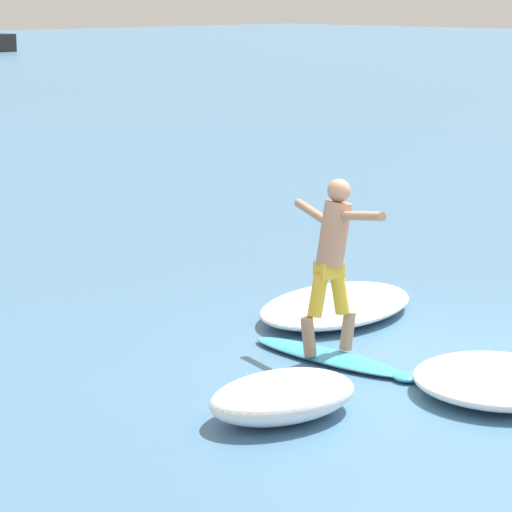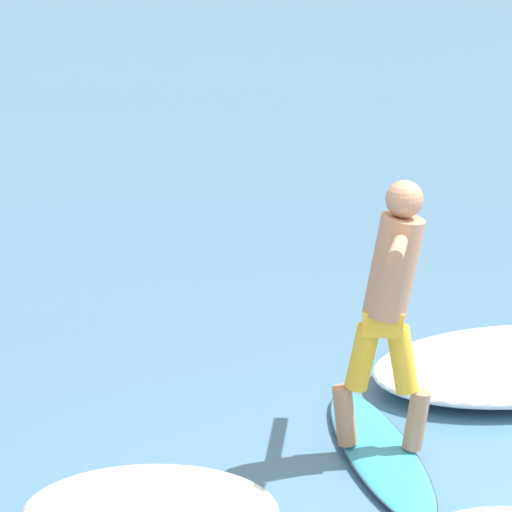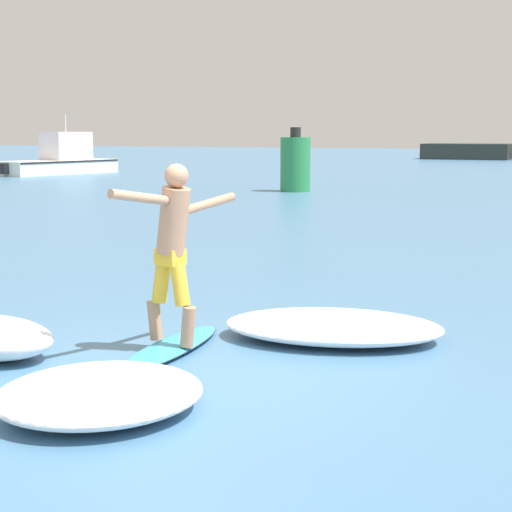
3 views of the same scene
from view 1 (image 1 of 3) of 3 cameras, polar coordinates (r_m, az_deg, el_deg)
name	(u,v)px [view 1 (image 1 of 3)]	position (r m, az deg, el deg)	size (l,w,h in m)	color
ground_plane	(419,367)	(12.36, 7.66, -5.22)	(200.00, 200.00, 0.00)	teal
surfboard	(331,357)	(12.46, 3.53, -4.77)	(0.54, 2.14, 0.22)	#37A3CD
surfer	(333,252)	(12.23, 3.64, 0.21)	(0.71, 1.62, 1.80)	tan
wave_foam_at_tail	(336,305)	(14.13, 3.79, -2.32)	(2.54, 1.85, 0.27)	white
wave_foam_at_nose	(498,380)	(11.62, 11.33, -5.75)	(2.11, 2.16, 0.28)	white
wave_foam_beside	(283,396)	(10.79, 1.27, -6.62)	(1.56, 1.10, 0.39)	white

